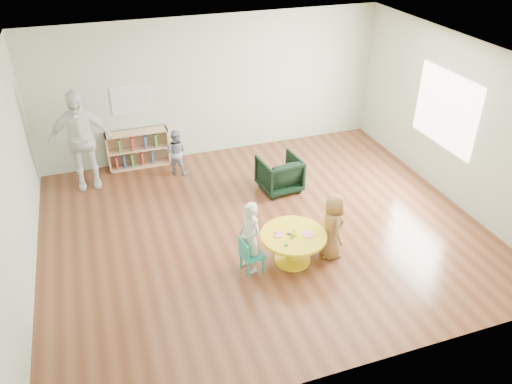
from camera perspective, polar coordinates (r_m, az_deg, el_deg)
The scene contains 11 objects.
room at distance 7.32m, azimuth 0.87°, elevation 8.08°, with size 7.10×7.00×2.80m.
activity_table at distance 7.38m, azimuth 4.27°, elevation -5.78°, with size 0.97×0.97×0.53m.
kid_chair_left at distance 7.20m, azimuth -0.76°, elevation -7.17°, with size 0.34×0.34×0.55m.
kid_chair_right at distance 7.68m, azimuth 8.18°, elevation -4.60°, with size 0.40×0.40×0.59m.
bookshelf at distance 10.21m, azimuth -13.38°, elevation 4.84°, with size 1.20×0.30×0.75m.
alphabet_poster at distance 9.94m, azimuth -14.10°, elevation 10.22°, with size 0.74×0.01×0.54m.
armchair at distance 9.12m, azimuth 2.69°, elevation 2.09°, with size 0.70×0.72×0.65m, color black.
child_left at distance 7.09m, azimuth -0.71°, elevation -5.23°, with size 0.41×0.27×1.11m, color silver.
child_right at distance 7.46m, azimuth 8.73°, elevation -3.85°, with size 0.51×0.33×1.05m, color orange.
toddler at distance 9.73m, azimuth -9.12°, elevation 4.54°, with size 0.44×0.35×0.91m, color #1C2046.
adult_caretaker at distance 9.50m, azimuth -19.44°, elevation 5.61°, with size 1.09×0.46×1.87m, color white.
Camera 1 is at (-2.27, -6.32, 4.79)m, focal length 35.00 mm.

